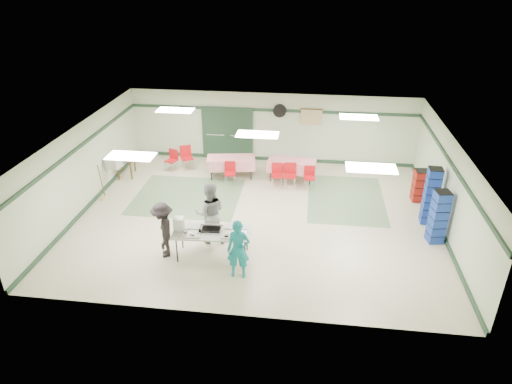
# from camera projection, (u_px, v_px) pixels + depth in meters

# --- Properties ---
(floor) EXTENTS (11.00, 11.00, 0.00)m
(floor) POSITION_uv_depth(u_px,v_px,m) (257.00, 216.00, 14.24)
(floor) COLOR beige
(floor) RESTS_ON ground
(ceiling) EXTENTS (11.00, 11.00, 0.00)m
(ceiling) POSITION_uv_depth(u_px,v_px,m) (257.00, 134.00, 13.02)
(ceiling) COLOR white
(ceiling) RESTS_ON wall_back
(wall_back) EXTENTS (11.00, 0.00, 11.00)m
(wall_back) POSITION_uv_depth(u_px,v_px,m) (272.00, 128.00, 17.61)
(wall_back) COLOR beige
(wall_back) RESTS_ON floor
(wall_front) EXTENTS (11.00, 0.00, 11.00)m
(wall_front) POSITION_uv_depth(u_px,v_px,m) (231.00, 266.00, 9.65)
(wall_front) COLOR beige
(wall_front) RESTS_ON floor
(wall_left) EXTENTS (0.00, 9.00, 9.00)m
(wall_left) POSITION_uv_depth(u_px,v_px,m) (83.00, 167.00, 14.24)
(wall_left) COLOR beige
(wall_left) RESTS_ON floor
(wall_right) EXTENTS (0.00, 9.00, 9.00)m
(wall_right) POSITION_uv_depth(u_px,v_px,m) (448.00, 187.00, 13.02)
(wall_right) COLOR beige
(wall_right) RESTS_ON floor
(trim_back) EXTENTS (11.00, 0.06, 0.10)m
(trim_back) POSITION_uv_depth(u_px,v_px,m) (272.00, 110.00, 17.26)
(trim_back) COLOR #203A28
(trim_back) RESTS_ON wall_back
(baseboard_back) EXTENTS (11.00, 0.06, 0.12)m
(baseboard_back) POSITION_uv_depth(u_px,v_px,m) (271.00, 159.00, 18.17)
(baseboard_back) COLOR #203A28
(baseboard_back) RESTS_ON floor
(trim_left) EXTENTS (0.06, 9.00, 0.10)m
(trim_left) POSITION_uv_depth(u_px,v_px,m) (80.00, 146.00, 13.92)
(trim_left) COLOR #203A28
(trim_left) RESTS_ON wall_back
(baseboard_left) EXTENTS (0.06, 9.00, 0.12)m
(baseboard_left) POSITION_uv_depth(u_px,v_px,m) (91.00, 204.00, 14.83)
(baseboard_left) COLOR #203A28
(baseboard_left) RESTS_ON floor
(trim_right) EXTENTS (0.06, 9.00, 0.10)m
(trim_right) POSITION_uv_depth(u_px,v_px,m) (452.00, 164.00, 12.70)
(trim_right) COLOR #203A28
(trim_right) RESTS_ON wall_back
(baseboard_right) EXTENTS (0.06, 9.00, 0.12)m
(baseboard_right) POSITION_uv_depth(u_px,v_px,m) (439.00, 225.00, 13.60)
(baseboard_right) COLOR #203A28
(baseboard_right) RESTS_ON floor
(green_patch_a) EXTENTS (3.50, 3.00, 0.01)m
(green_patch_a) POSITION_uv_depth(u_px,v_px,m) (188.00, 196.00, 15.40)
(green_patch_a) COLOR slate
(green_patch_a) RESTS_ON floor
(green_patch_b) EXTENTS (2.50, 3.50, 0.01)m
(green_patch_b) POSITION_uv_depth(u_px,v_px,m) (346.00, 199.00, 15.25)
(green_patch_b) COLOR slate
(green_patch_b) RESTS_ON floor
(double_door_left) EXTENTS (0.90, 0.06, 2.10)m
(double_door_left) POSITION_uv_depth(u_px,v_px,m) (216.00, 133.00, 17.94)
(double_door_left) COLOR gray
(double_door_left) RESTS_ON floor
(double_door_right) EXTENTS (0.90, 0.06, 2.10)m
(double_door_right) POSITION_uv_depth(u_px,v_px,m) (240.00, 134.00, 17.83)
(double_door_right) COLOR gray
(double_door_right) RESTS_ON floor
(door_frame) EXTENTS (2.00, 0.03, 2.15)m
(door_frame) POSITION_uv_depth(u_px,v_px,m) (227.00, 134.00, 17.87)
(door_frame) COLOR #203A28
(door_frame) RESTS_ON floor
(wall_fan) EXTENTS (0.50, 0.10, 0.50)m
(wall_fan) POSITION_uv_depth(u_px,v_px,m) (280.00, 111.00, 17.20)
(wall_fan) COLOR black
(wall_fan) RESTS_ON wall_back
(scroll_banner) EXTENTS (0.80, 0.02, 0.60)m
(scroll_banner) POSITION_uv_depth(u_px,v_px,m) (311.00, 117.00, 17.16)
(scroll_banner) COLOR tan
(scroll_banner) RESTS_ON wall_back
(serving_table) EXTENTS (2.11, 0.97, 0.76)m
(serving_table) POSITION_uv_depth(u_px,v_px,m) (212.00, 233.00, 11.99)
(serving_table) COLOR #B1B0AC
(serving_table) RESTS_ON floor
(sheet_tray_right) EXTENTS (0.65, 0.51, 0.02)m
(sheet_tray_right) POSITION_uv_depth(u_px,v_px,m) (234.00, 234.00, 11.84)
(sheet_tray_right) COLOR silver
(sheet_tray_right) RESTS_ON serving_table
(sheet_tray_mid) EXTENTS (0.63, 0.49, 0.02)m
(sheet_tray_mid) POSITION_uv_depth(u_px,v_px,m) (210.00, 230.00, 12.04)
(sheet_tray_mid) COLOR silver
(sheet_tray_mid) RESTS_ON serving_table
(sheet_tray_left) EXTENTS (0.59, 0.46, 0.02)m
(sheet_tray_left) POSITION_uv_depth(u_px,v_px,m) (191.00, 234.00, 11.87)
(sheet_tray_left) COLOR silver
(sheet_tray_left) RESTS_ON serving_table
(baking_pan) EXTENTS (0.52, 0.34, 0.08)m
(baking_pan) POSITION_uv_depth(u_px,v_px,m) (211.00, 230.00, 11.98)
(baking_pan) COLOR black
(baking_pan) RESTS_ON serving_table
(foam_box_stack) EXTENTS (0.28, 0.26, 0.36)m
(foam_box_stack) POSITION_uv_depth(u_px,v_px,m) (179.00, 224.00, 11.99)
(foam_box_stack) COLOR white
(foam_box_stack) RESTS_ON serving_table
(volunteer_teal) EXTENTS (0.59, 0.40, 1.56)m
(volunteer_teal) POSITION_uv_depth(u_px,v_px,m) (238.00, 250.00, 11.20)
(volunteer_teal) COLOR teal
(volunteer_teal) RESTS_ON floor
(volunteer_grey) EXTENTS (1.00, 0.85, 1.80)m
(volunteer_grey) POSITION_uv_depth(u_px,v_px,m) (210.00, 213.00, 12.58)
(volunteer_grey) COLOR gray
(volunteer_grey) RESTS_ON floor
(volunteer_dark) EXTENTS (0.88, 1.15, 1.57)m
(volunteer_dark) POSITION_uv_depth(u_px,v_px,m) (163.00, 230.00, 12.01)
(volunteer_dark) COLOR black
(volunteer_dark) RESTS_ON floor
(dining_table_a) EXTENTS (1.75, 0.91, 0.77)m
(dining_table_a) POSITION_uv_depth(u_px,v_px,m) (292.00, 165.00, 16.32)
(dining_table_a) COLOR red
(dining_table_a) RESTS_ON floor
(dining_table_b) EXTENTS (1.82, 1.03, 0.77)m
(dining_table_b) POSITION_uv_depth(u_px,v_px,m) (231.00, 162.00, 16.56)
(dining_table_b) COLOR red
(dining_table_b) RESTS_ON floor
(chair_a) EXTENTS (0.45, 0.45, 0.88)m
(chair_a) POSITION_uv_depth(u_px,v_px,m) (290.00, 173.00, 15.83)
(chair_a) COLOR red
(chair_a) RESTS_ON floor
(chair_b) EXTENTS (0.41, 0.41, 0.85)m
(chair_b) POSITION_uv_depth(u_px,v_px,m) (277.00, 172.00, 15.89)
(chair_b) COLOR red
(chair_b) RESTS_ON floor
(chair_c) EXTENTS (0.40, 0.40, 0.81)m
(chair_c) POSITION_uv_depth(u_px,v_px,m) (309.00, 175.00, 15.77)
(chair_c) COLOR red
(chair_c) RESTS_ON floor
(chair_d) EXTENTS (0.42, 0.43, 0.82)m
(chair_d) POSITION_uv_depth(u_px,v_px,m) (230.00, 171.00, 16.08)
(chair_d) COLOR red
(chair_d) RESTS_ON floor
(chair_loose_a) EXTENTS (0.57, 0.57, 0.92)m
(chair_loose_a) POSITION_uv_depth(u_px,v_px,m) (186.00, 155.00, 17.19)
(chair_loose_a) COLOR red
(chair_loose_a) RESTS_ON floor
(chair_loose_b) EXTENTS (0.50, 0.50, 0.83)m
(chair_loose_b) POSITION_uv_depth(u_px,v_px,m) (172.00, 158.00, 17.09)
(chair_loose_b) COLOR red
(chair_loose_b) RESTS_ON floor
(crate_stack_blue_a) EXTENTS (0.41, 0.41, 1.79)m
(crate_stack_blue_a) POSITION_uv_depth(u_px,v_px,m) (431.00, 196.00, 13.48)
(crate_stack_blue_a) COLOR #1B3BA5
(crate_stack_blue_a) RESTS_ON floor
(crate_stack_red) EXTENTS (0.45, 0.45, 1.08)m
(crate_stack_red) POSITION_uv_depth(u_px,v_px,m) (420.00, 186.00, 14.92)
(crate_stack_red) COLOR maroon
(crate_stack_red) RESTS_ON floor
(crate_stack_blue_b) EXTENTS (0.47, 0.47, 1.58)m
(crate_stack_blue_b) POSITION_uv_depth(u_px,v_px,m) (438.00, 217.00, 12.60)
(crate_stack_blue_b) COLOR #1B3BA5
(crate_stack_blue_b) RESTS_ON floor
(printer_table) EXTENTS (0.73, 0.98, 0.74)m
(printer_table) POSITION_uv_depth(u_px,v_px,m) (125.00, 159.00, 16.63)
(printer_table) COLOR brown
(printer_table) RESTS_ON floor
(office_printer) EXTENTS (0.53, 0.49, 0.36)m
(office_printer) POSITION_uv_depth(u_px,v_px,m) (114.00, 162.00, 15.65)
(office_printer) COLOR #AAA9A5
(office_printer) RESTS_ON printer_table
(broom) EXTENTS (0.04, 0.21, 1.24)m
(broom) POSITION_uv_depth(u_px,v_px,m) (101.00, 181.00, 14.96)
(broom) COLOR brown
(broom) RESTS_ON floor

